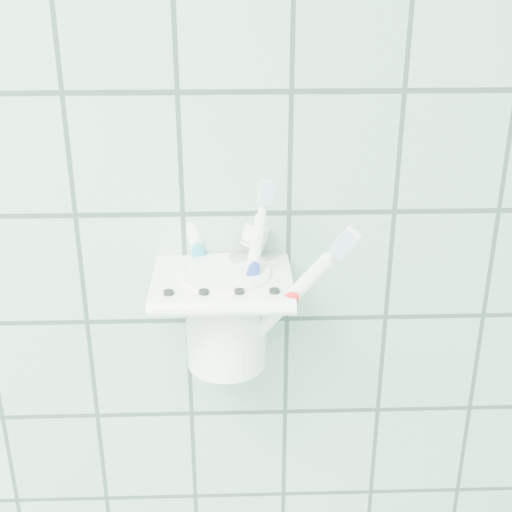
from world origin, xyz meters
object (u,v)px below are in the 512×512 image
(toothbrush_blue, at_px, (235,278))
(toothpaste_tube, at_px, (221,281))
(holder_bracket, at_px, (222,284))
(cup, at_px, (226,314))
(toothbrush_pink, at_px, (221,260))
(toothbrush_orange, at_px, (236,260))

(toothbrush_blue, xyz_separation_m, toothpaste_tube, (-0.01, 0.03, -0.02))
(holder_bracket, xyz_separation_m, toothbrush_blue, (0.01, -0.01, 0.01))
(toothpaste_tube, bearing_deg, holder_bracket, -104.09)
(cup, height_order, toothbrush_pink, toothbrush_pink)
(toothbrush_pink, distance_m, toothbrush_orange, 0.03)
(holder_bracket, distance_m, toothbrush_blue, 0.02)
(toothbrush_pink, distance_m, toothpaste_tube, 0.02)
(toothbrush_orange, bearing_deg, toothbrush_blue, -76.74)
(toothpaste_tube, bearing_deg, toothbrush_pink, 72.68)
(cup, height_order, toothbrush_orange, toothbrush_orange)
(cup, relative_size, toothpaste_tube, 0.71)
(holder_bracket, height_order, toothpaste_tube, toothpaste_tube)
(toothbrush_pink, relative_size, toothpaste_tube, 1.32)
(cup, xyz_separation_m, toothbrush_blue, (0.01, -0.01, 0.05))
(holder_bracket, bearing_deg, toothbrush_blue, -40.35)
(cup, distance_m, toothbrush_orange, 0.06)
(toothbrush_pink, height_order, toothbrush_blue, toothbrush_pink)
(toothbrush_orange, bearing_deg, cup, -167.86)
(cup, height_order, toothbrush_blue, toothbrush_blue)
(cup, bearing_deg, toothbrush_pink, 102.90)
(cup, bearing_deg, toothpaste_tube, 111.29)
(holder_bracket, bearing_deg, toothbrush_orange, 13.75)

